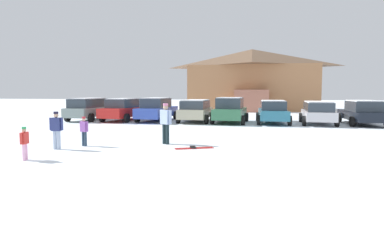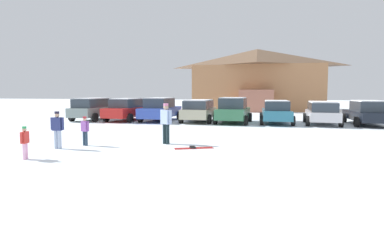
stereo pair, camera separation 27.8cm
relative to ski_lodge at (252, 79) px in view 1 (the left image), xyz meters
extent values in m
plane|color=white|center=(-4.18, -31.53, -3.74)|extent=(160.00, 160.00, 0.00)
cube|color=#A67048|center=(0.00, 0.08, -1.13)|extent=(14.77, 8.75, 5.22)
pyramid|color=brown|center=(0.00, 0.08, 2.57)|extent=(15.38, 9.37, 2.18)
cube|color=#A56550|center=(-0.13, -5.00, -2.54)|extent=(3.65, 1.89, 2.40)
cube|color=gray|center=(-12.52, -16.82, -3.09)|extent=(1.80, 4.38, 0.67)
cube|color=#2D3842|center=(-12.53, -16.91, -2.43)|extent=(1.57, 3.33, 0.64)
cube|color=white|center=(-12.53, -16.91, -2.08)|extent=(1.46, 3.16, 0.06)
cylinder|color=black|center=(-13.43, -15.46, -3.42)|extent=(0.23, 0.64, 0.64)
cylinder|color=black|center=(-11.57, -15.49, -3.42)|extent=(0.23, 0.64, 0.64)
cylinder|color=black|center=(-13.48, -18.16, -3.42)|extent=(0.23, 0.64, 0.64)
cylinder|color=black|center=(-11.62, -18.19, -3.42)|extent=(0.23, 0.64, 0.64)
cube|color=red|center=(-9.78, -16.61, -3.09)|extent=(2.23, 4.81, 0.67)
cube|color=#2D3842|center=(-9.80, -16.84, -2.44)|extent=(1.79, 2.56, 0.62)
cube|color=white|center=(-9.80, -16.84, -2.10)|extent=(1.68, 2.43, 0.06)
cylinder|color=black|center=(-10.59, -15.08, -3.42)|extent=(0.28, 0.66, 0.64)
cylinder|color=black|center=(-8.68, -15.26, -3.42)|extent=(0.28, 0.66, 0.64)
cylinder|color=black|center=(-10.87, -17.95, -3.42)|extent=(0.28, 0.66, 0.64)
cylinder|color=black|center=(-8.96, -18.14, -3.42)|extent=(0.28, 0.66, 0.64)
cube|color=#2F48A7|center=(-7.22, -16.52, -3.08)|extent=(2.07, 4.88, 0.69)
cube|color=#2D3842|center=(-7.23, -16.76, -2.40)|extent=(1.71, 2.58, 0.66)
cube|color=white|center=(-7.23, -16.76, -2.04)|extent=(1.60, 2.45, 0.06)
cylinder|color=black|center=(-8.08, -14.98, -3.42)|extent=(0.26, 0.65, 0.64)
cylinder|color=black|center=(-6.17, -15.10, -3.42)|extent=(0.26, 0.65, 0.64)
cylinder|color=black|center=(-8.26, -17.94, -3.42)|extent=(0.26, 0.65, 0.64)
cylinder|color=black|center=(-6.35, -18.06, -3.42)|extent=(0.26, 0.65, 0.64)
cube|color=#ADA78A|center=(-4.30, -16.66, -3.10)|extent=(1.96, 4.40, 0.65)
cube|color=#2D3842|center=(-4.30, -16.75, -2.49)|extent=(1.70, 3.35, 0.56)
cube|color=white|center=(-4.30, -16.75, -2.18)|extent=(1.59, 3.19, 0.06)
cylinder|color=black|center=(-5.24, -15.28, -3.42)|extent=(0.24, 0.65, 0.64)
cylinder|color=black|center=(-3.28, -15.35, -3.42)|extent=(0.24, 0.65, 0.64)
cylinder|color=black|center=(-5.32, -17.98, -3.42)|extent=(0.24, 0.65, 0.64)
cylinder|color=black|center=(-3.36, -18.04, -3.42)|extent=(0.24, 0.65, 0.64)
cube|color=#316D49|center=(-1.83, -17.01, -3.07)|extent=(2.27, 4.18, 0.70)
cube|color=#2D3842|center=(-1.85, -17.21, -2.37)|extent=(1.86, 2.24, 0.70)
cube|color=white|center=(-1.85, -17.21, -1.99)|extent=(1.73, 2.12, 0.06)
cylinder|color=black|center=(-2.72, -15.67, -3.42)|extent=(0.28, 0.66, 0.64)
cylinder|color=black|center=(-0.70, -15.87, -3.42)|extent=(0.28, 0.66, 0.64)
cylinder|color=black|center=(-2.96, -18.15, -3.42)|extent=(0.28, 0.66, 0.64)
cylinder|color=black|center=(-0.95, -18.35, -3.42)|extent=(0.28, 0.66, 0.64)
cube|color=#296B84|center=(1.04, -16.67, -3.12)|extent=(1.87, 4.59, 0.61)
cube|color=#2D3842|center=(1.04, -16.90, -2.52)|extent=(1.62, 2.40, 0.59)
cube|color=white|center=(1.04, -16.90, -2.19)|extent=(1.51, 2.28, 0.06)
cylinder|color=black|center=(0.10, -15.24, -3.42)|extent=(0.23, 0.64, 0.64)
cylinder|color=black|center=(2.03, -15.27, -3.42)|extent=(0.23, 0.64, 0.64)
cylinder|color=black|center=(0.05, -18.06, -3.42)|extent=(0.23, 0.64, 0.64)
cylinder|color=black|center=(1.98, -18.10, -3.42)|extent=(0.23, 0.64, 0.64)
cube|color=silver|center=(3.93, -16.87, -3.14)|extent=(2.17, 4.43, 0.57)
cube|color=#2D3842|center=(3.92, -16.96, -2.57)|extent=(1.86, 3.39, 0.57)
cube|color=white|center=(3.92, -16.96, -2.25)|extent=(1.74, 3.21, 0.06)
cylinder|color=black|center=(3.12, -15.46, -3.42)|extent=(0.28, 0.66, 0.64)
cylinder|color=black|center=(5.01, -15.64, -3.42)|extent=(0.28, 0.66, 0.64)
cylinder|color=black|center=(2.86, -18.10, -3.42)|extent=(0.28, 0.66, 0.64)
cylinder|color=black|center=(4.75, -18.28, -3.42)|extent=(0.28, 0.66, 0.64)
cube|color=black|center=(6.74, -16.57, -3.14)|extent=(2.01, 4.86, 0.57)
cube|color=#2D3842|center=(6.74, -16.81, -2.53)|extent=(1.70, 2.55, 0.66)
cube|color=white|center=(6.74, -16.81, -2.17)|extent=(1.58, 2.42, 0.06)
cylinder|color=black|center=(5.83, -15.04, -3.42)|extent=(0.25, 0.65, 0.64)
cylinder|color=black|center=(7.78, -15.12, -3.42)|extent=(0.25, 0.65, 0.64)
cylinder|color=black|center=(5.71, -18.01, -3.42)|extent=(0.25, 0.65, 0.64)
cylinder|color=#EDA9CF|center=(-7.61, -29.72, -3.48)|extent=(0.09, 0.09, 0.51)
cylinder|color=#EDA9CF|center=(-7.62, -29.60, -3.48)|extent=(0.09, 0.09, 0.51)
cube|color=red|center=(-7.62, -29.66, -3.04)|extent=(0.18, 0.27, 0.36)
cylinder|color=red|center=(-7.60, -29.82, -3.04)|extent=(0.07, 0.07, 0.35)
cylinder|color=red|center=(-7.64, -29.50, -3.04)|extent=(0.07, 0.07, 0.35)
sphere|color=tan|center=(-7.62, -29.66, -2.80)|extent=(0.13, 0.13, 0.13)
cylinder|color=#2D9853|center=(-7.62, -29.66, -2.73)|extent=(0.13, 0.13, 0.06)
cylinder|color=#17262B|center=(-3.96, -26.10, -3.33)|extent=(0.15, 0.15, 0.82)
cylinder|color=#17262B|center=(-4.12, -26.01, -3.33)|extent=(0.15, 0.15, 0.82)
cube|color=#9EB4DD|center=(-4.04, -26.06, -2.63)|extent=(0.47, 0.41, 0.58)
cylinder|color=#9EB4DD|center=(-3.82, -26.18, -2.62)|extent=(0.11, 0.11, 0.55)
cylinder|color=#9EB4DD|center=(-4.26, -25.93, -2.62)|extent=(0.11, 0.11, 0.55)
sphere|color=tan|center=(-4.04, -26.06, -2.24)|extent=(0.21, 0.21, 0.21)
cylinder|color=pink|center=(-4.04, -26.06, -2.12)|extent=(0.20, 0.20, 0.10)
cylinder|color=#293C50|center=(-7.03, -27.08, -3.46)|extent=(0.10, 0.10, 0.57)
cylinder|color=#293C50|center=(-7.15, -27.04, -3.46)|extent=(0.10, 0.10, 0.57)
cube|color=#9353AB|center=(-7.09, -27.06, -2.97)|extent=(0.32, 0.24, 0.40)
cylinder|color=#9353AB|center=(-6.92, -27.11, -2.96)|extent=(0.08, 0.08, 0.38)
cylinder|color=#9353AB|center=(-7.26, -27.01, -2.96)|extent=(0.08, 0.08, 0.38)
sphere|color=tan|center=(-7.09, -27.06, -2.69)|extent=(0.15, 0.15, 0.15)
cylinder|color=#BC2E36|center=(-7.09, -27.06, -2.61)|extent=(0.14, 0.14, 0.07)
cylinder|color=#A4B4CE|center=(-7.82, -27.86, -3.40)|extent=(0.13, 0.13, 0.69)
cylinder|color=#A4B4CE|center=(-7.67, -27.85, -3.40)|extent=(0.13, 0.13, 0.69)
cube|color=navy|center=(-7.74, -27.86, -2.81)|extent=(0.35, 0.23, 0.49)
cylinder|color=navy|center=(-7.96, -27.87, -2.79)|extent=(0.09, 0.09, 0.46)
cylinder|color=navy|center=(-7.53, -27.84, -2.79)|extent=(0.09, 0.09, 0.46)
sphere|color=tan|center=(-7.74, -27.86, -2.47)|extent=(0.18, 0.18, 0.18)
cylinder|color=#201C32|center=(-7.74, -27.86, -2.38)|extent=(0.17, 0.17, 0.08)
cube|color=red|center=(-2.77, -26.72, -3.73)|extent=(1.40, 0.63, 0.02)
cube|color=black|center=(-2.82, -26.74, -3.69)|extent=(0.22, 0.15, 0.06)
cube|color=red|center=(-2.70, -26.90, -3.73)|extent=(1.40, 0.63, 0.02)
cube|color=black|center=(-2.74, -26.92, -3.69)|extent=(0.22, 0.15, 0.06)
camera|label=1|loc=(-0.90, -37.84, -1.63)|focal=28.00mm
camera|label=2|loc=(-0.63, -37.78, -1.63)|focal=28.00mm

